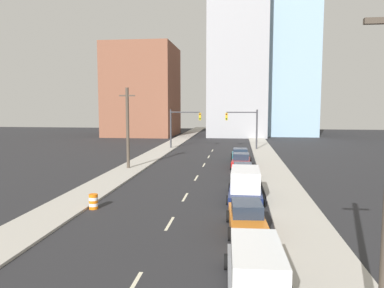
# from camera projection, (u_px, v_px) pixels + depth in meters

# --- Properties ---
(sidewalk_left) EXTENTS (3.05, 104.21, 0.14)m
(sidewalk_left) POSITION_uv_depth(u_px,v_px,m) (167.00, 147.00, 57.58)
(sidewalk_left) COLOR #ADA89E
(sidewalk_left) RESTS_ON ground
(sidewalk_right) EXTENTS (3.05, 104.21, 0.14)m
(sidewalk_right) POSITION_uv_depth(u_px,v_px,m) (262.00, 148.00, 55.80)
(sidewalk_right) COLOR #ADA89E
(sidewalk_right) RESTS_ON ground
(lane_stripe_at_8m) EXTENTS (0.16, 2.40, 0.01)m
(lane_stripe_at_8m) POSITION_uv_depth(u_px,v_px,m) (133.00, 287.00, 13.47)
(lane_stripe_at_8m) COLOR beige
(lane_stripe_at_8m) RESTS_ON ground
(lane_stripe_at_16m) EXTENTS (0.16, 2.40, 0.01)m
(lane_stripe_at_16m) POSITION_uv_depth(u_px,v_px,m) (170.00, 223.00, 20.67)
(lane_stripe_at_16m) COLOR beige
(lane_stripe_at_16m) RESTS_ON ground
(lane_stripe_at_22m) EXTENTS (0.16, 2.40, 0.01)m
(lane_stripe_at_22m) POSITION_uv_depth(u_px,v_px,m) (185.00, 197.00, 26.60)
(lane_stripe_at_22m) COLOR beige
(lane_stripe_at_22m) RESTS_ON ground
(lane_stripe_at_29m) EXTENTS (0.16, 2.40, 0.01)m
(lane_stripe_at_29m) POSITION_uv_depth(u_px,v_px,m) (196.00, 178.00, 33.59)
(lane_stripe_at_29m) COLOR beige
(lane_stripe_at_29m) RESTS_ON ground
(lane_stripe_at_36m) EXTENTS (0.16, 2.40, 0.01)m
(lane_stripe_at_36m) POSITION_uv_depth(u_px,v_px,m) (204.00, 165.00, 40.86)
(lane_stripe_at_36m) COLOR beige
(lane_stripe_at_36m) RESTS_ON ground
(lane_stripe_at_43m) EXTENTS (0.16, 2.40, 0.01)m
(lane_stripe_at_43m) POSITION_uv_depth(u_px,v_px,m) (209.00, 157.00, 47.37)
(lane_stripe_at_43m) COLOR beige
(lane_stripe_at_43m) RESTS_ON ground
(lane_stripe_at_49m) EXTENTS (0.16, 2.40, 0.01)m
(lane_stripe_at_49m) POSITION_uv_depth(u_px,v_px,m) (212.00, 151.00, 53.84)
(lane_stripe_at_49m) COLOR beige
(lane_stripe_at_49m) RESTS_ON ground
(building_brick_left) EXTENTS (14.00, 16.00, 19.14)m
(building_brick_left) POSITION_uv_depth(u_px,v_px,m) (143.00, 91.00, 80.81)
(building_brick_left) COLOR brown
(building_brick_left) RESTS_ON ground
(building_office_center) EXTENTS (12.00, 20.00, 29.70)m
(building_office_center) POSITION_uv_depth(u_px,v_px,m) (238.00, 67.00, 81.71)
(building_office_center) COLOR #99999E
(building_office_center) RESTS_ON ground
(building_glass_right) EXTENTS (13.00, 20.00, 28.81)m
(building_glass_right) POSITION_uv_depth(u_px,v_px,m) (283.00, 70.00, 84.46)
(building_glass_right) COLOR #8CADC6
(building_glass_right) RESTS_ON ground
(traffic_signal_left) EXTENTS (4.70, 0.35, 5.87)m
(traffic_signal_left) POSITION_uv_depth(u_px,v_px,m) (180.00, 123.00, 55.74)
(traffic_signal_left) COLOR #38383D
(traffic_signal_left) RESTS_ON ground
(traffic_signal_right) EXTENTS (4.70, 0.35, 5.87)m
(traffic_signal_right) POSITION_uv_depth(u_px,v_px,m) (247.00, 123.00, 54.51)
(traffic_signal_right) COLOR #38383D
(traffic_signal_right) RESTS_ON ground
(utility_pole_left_mid) EXTENTS (1.60, 0.32, 8.26)m
(utility_pole_left_mid) POSITION_uv_depth(u_px,v_px,m) (128.00, 128.00, 37.73)
(utility_pole_left_mid) COLOR #473D33
(utility_pole_left_mid) RESTS_ON ground
(traffic_barrel) EXTENTS (0.56, 0.56, 0.95)m
(traffic_barrel) POSITION_uv_depth(u_px,v_px,m) (93.00, 202.00, 23.52)
(traffic_barrel) COLOR orange
(traffic_barrel) RESTS_ON ground
(box_truck_gray) EXTENTS (2.36, 5.90, 1.80)m
(box_truck_gray) POSITION_uv_depth(u_px,v_px,m) (256.00, 271.00, 12.78)
(box_truck_gray) COLOR slate
(box_truck_gray) RESTS_ON ground
(sedan_orange) EXTENTS (2.23, 4.75, 1.54)m
(sedan_orange) POSITION_uv_depth(u_px,v_px,m) (247.00, 218.00, 19.37)
(sedan_orange) COLOR orange
(sedan_orange) RESTS_ON ground
(box_truck_navy) EXTENTS (2.52, 6.33, 2.12)m
(box_truck_navy) POSITION_uv_depth(u_px,v_px,m) (245.00, 184.00, 26.10)
(box_truck_navy) COLOR #141E47
(box_truck_navy) RESTS_ON ground
(sedan_white) EXTENTS (2.12, 4.42, 1.41)m
(sedan_white) POSITION_uv_depth(u_px,v_px,m) (243.00, 172.00, 33.10)
(sedan_white) COLOR silver
(sedan_white) RESTS_ON ground
(sedan_red) EXTENTS (2.23, 4.44, 1.54)m
(sedan_red) POSITION_uv_depth(u_px,v_px,m) (241.00, 161.00, 38.91)
(sedan_red) COLOR red
(sedan_red) RESTS_ON ground
(sedan_teal) EXTENTS (2.22, 4.48, 1.44)m
(sedan_teal) POSITION_uv_depth(u_px,v_px,m) (240.00, 155.00, 44.03)
(sedan_teal) COLOR #196B75
(sedan_teal) RESTS_ON ground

